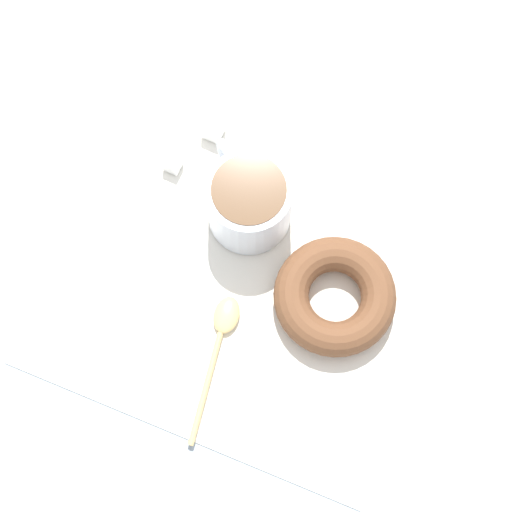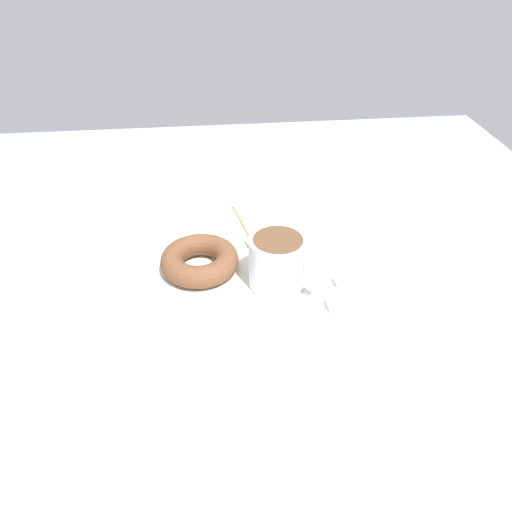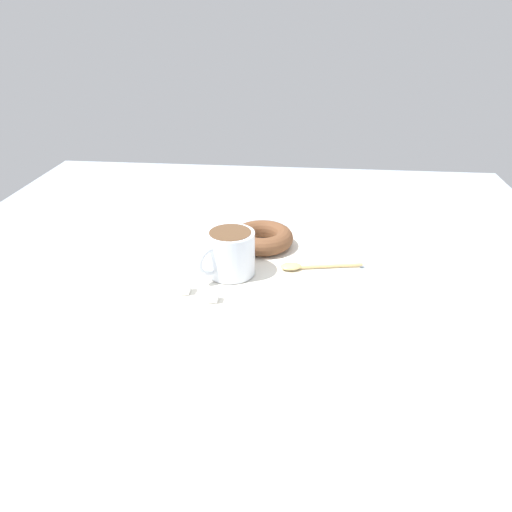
# 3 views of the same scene
# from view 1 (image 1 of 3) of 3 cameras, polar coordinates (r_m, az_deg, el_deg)

# --- Properties ---
(ground_plane) EXTENTS (1.20, 1.20, 0.02)m
(ground_plane) POSITION_cam_1_polar(r_m,az_deg,el_deg) (0.84, 0.28, 0.34)
(ground_plane) COLOR #99A8B7
(napkin) EXTENTS (0.38, 0.38, 0.00)m
(napkin) POSITION_cam_1_polar(r_m,az_deg,el_deg) (0.82, -0.00, -0.41)
(napkin) COLOR white
(napkin) RESTS_ON ground_plane
(coffee_cup) EXTENTS (0.09, 0.10, 0.07)m
(coffee_cup) POSITION_cam_1_polar(r_m,az_deg,el_deg) (0.80, -0.52, 3.69)
(coffee_cup) COLOR silver
(coffee_cup) RESTS_ON napkin
(donut) EXTENTS (0.11, 0.11, 0.03)m
(donut) POSITION_cam_1_polar(r_m,az_deg,el_deg) (0.80, 5.28, -2.69)
(donut) COLOR brown
(donut) RESTS_ON napkin
(spoon) EXTENTS (0.14, 0.04, 0.01)m
(spoon) POSITION_cam_1_polar(r_m,az_deg,el_deg) (0.80, -2.45, -5.36)
(spoon) COLOR #D8B772
(spoon) RESTS_ON napkin
(sugar_cube) EXTENTS (0.02, 0.02, 0.02)m
(sugar_cube) POSITION_cam_1_polar(r_m,az_deg,el_deg) (0.86, -2.89, 8.43)
(sugar_cube) COLOR white
(sugar_cube) RESTS_ON napkin
(sugar_cube_extra) EXTENTS (0.02, 0.02, 0.02)m
(sugar_cube_extra) POSITION_cam_1_polar(r_m,az_deg,el_deg) (0.85, -5.59, 6.15)
(sugar_cube_extra) COLOR white
(sugar_cube_extra) RESTS_ON napkin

